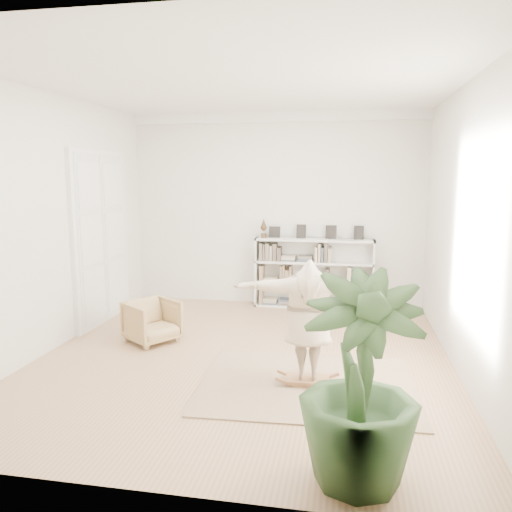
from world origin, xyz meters
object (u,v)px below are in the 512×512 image
at_px(houseplant, 360,381).
at_px(rocker_board, 308,379).
at_px(armchair, 152,321).
at_px(person, 309,316).
at_px(bookshelf, 313,274).

bearing_deg(houseplant, rocker_board, 106.70).
distance_m(armchair, houseplant, 4.21).
bearing_deg(houseplant, armchair, 134.96).
xyz_separation_m(rocker_board, person, (0.00, -0.00, 0.77)).
distance_m(bookshelf, houseplant, 5.42).
bearing_deg(person, rocker_board, -92.50).
bearing_deg(person, bookshelf, -89.55).
bearing_deg(bookshelf, rocker_board, -87.05).
xyz_separation_m(armchair, rocker_board, (2.40, -1.14, -0.25)).
height_order(bookshelf, person, bookshelf).
relative_size(bookshelf, person, 1.26).
relative_size(bookshelf, armchair, 3.18).
xyz_separation_m(armchair, houseplant, (2.95, -2.95, 0.54)).
height_order(armchair, rocker_board, armchair).
height_order(person, houseplant, houseplant).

